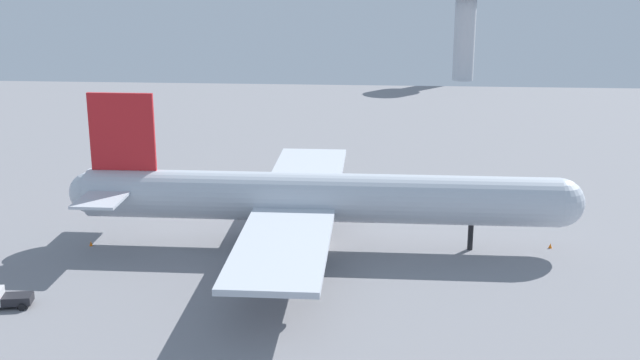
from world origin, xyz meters
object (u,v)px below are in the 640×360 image
Objects in this scene: baggage_tug at (194,185)px; safety_cone_tail at (91,243)px; cargo_airplane at (318,198)px; safety_cone_nose at (550,246)px; fuel_truck at (7,298)px; control_tower at (465,19)px.

baggage_tug is 6.25× the size of safety_cone_tail.
cargo_airplane is 32.03m from baggage_tug.
cargo_airplane is 30.45m from safety_cone_tail.
cargo_airplane is 101.66× the size of safety_cone_nose.
safety_cone_tail is (-29.71, -2.32, -6.22)m from cargo_airplane.
cargo_airplane reaches higher than fuel_truck.
control_tower is at bearing 77.33° from cargo_airplane.
safety_cone_nose is at bearing -90.95° from control_tower.
safety_cone_tail is 0.02× the size of control_tower.
control_tower is at bearing 67.10° from safety_cone_tail.
safety_cone_nose reaches higher than safety_cone_tail.
baggage_tug is (-21.73, 22.89, -5.43)m from cargo_airplane.
fuel_truck is at bearing -159.97° from safety_cone_nose.
fuel_truck is (-32.10, -21.40, -5.52)m from cargo_airplane.
baggage_tug is 45.49m from fuel_truck.
fuel_truck is (-10.37, -44.30, -0.09)m from baggage_tug.
control_tower is at bearing 68.77° from fuel_truck.
control_tower is (54.44, 122.57, 17.15)m from baggage_tug.
fuel_truck is 0.17× the size of control_tower.
safety_cone_nose is at bearing -22.48° from baggage_tug.
safety_cone_nose is 60.15m from safety_cone_tail.
fuel_truck is 19.25m from safety_cone_tail.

